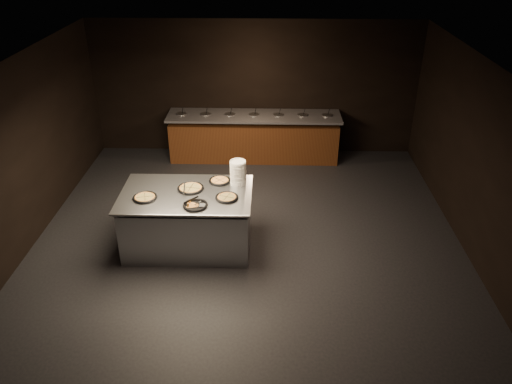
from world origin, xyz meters
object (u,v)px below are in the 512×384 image
pan_cheese_whole (191,188)px  pan_veggie_whole (145,197)px  serving_counter (188,221)px  plate_stack (238,173)px

pan_cheese_whole → pan_veggie_whole: bearing=-154.3°
pan_veggie_whole → pan_cheese_whole: size_ratio=0.89×
serving_counter → pan_veggie_whole: (-0.59, -0.19, 0.53)m
serving_counter → plate_stack: size_ratio=5.19×
serving_counter → pan_veggie_whole: size_ratio=5.54×
serving_counter → pan_veggie_whole: pan_veggie_whole is taller
pan_veggie_whole → pan_cheese_whole: (0.65, 0.31, 0.00)m
plate_stack → pan_veggie_whole: size_ratio=1.07×
pan_cheese_whole → plate_stack: bearing=15.9°
plate_stack → serving_counter: bearing=-157.2°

